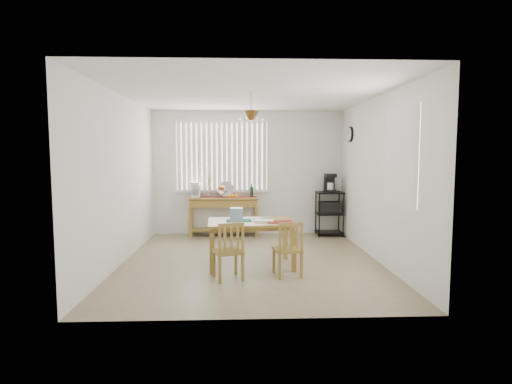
{
  "coord_description": "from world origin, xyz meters",
  "views": [
    {
      "loc": [
        -0.16,
        -6.19,
        1.67
      ],
      "look_at": [
        0.1,
        0.55,
        1.05
      ],
      "focal_mm": 28.0,
      "sensor_mm": 36.0,
      "label": 1
    }
  ],
  "objects_px": {
    "dining_table": "(251,226)",
    "chair_left": "(229,251)",
    "sideboard": "(224,207)",
    "wire_cart": "(329,209)",
    "chair_right": "(288,249)",
    "cart_items": "(330,183)"
  },
  "relations": [
    {
      "from": "wire_cart",
      "to": "chair_right",
      "type": "height_order",
      "value": "wire_cart"
    },
    {
      "from": "wire_cart",
      "to": "dining_table",
      "type": "height_order",
      "value": "wire_cart"
    },
    {
      "from": "wire_cart",
      "to": "dining_table",
      "type": "xyz_separation_m",
      "value": [
        -1.7,
        -2.26,
        0.06
      ]
    },
    {
      "from": "chair_right",
      "to": "wire_cart",
      "type": "bearing_deg",
      "value": 66.87
    },
    {
      "from": "chair_left",
      "to": "chair_right",
      "type": "xyz_separation_m",
      "value": [
        0.81,
        0.11,
        -0.01
      ]
    },
    {
      "from": "sideboard",
      "to": "dining_table",
      "type": "height_order",
      "value": "sideboard"
    },
    {
      "from": "sideboard",
      "to": "dining_table",
      "type": "bearing_deg",
      "value": -77.74
    },
    {
      "from": "chair_left",
      "to": "sideboard",
      "type": "bearing_deg",
      "value": 93.48
    },
    {
      "from": "cart_items",
      "to": "chair_right",
      "type": "relative_size",
      "value": 0.49
    },
    {
      "from": "sideboard",
      "to": "wire_cart",
      "type": "xyz_separation_m",
      "value": [
        2.19,
        -0.03,
        -0.05
      ]
    },
    {
      "from": "dining_table",
      "to": "chair_right",
      "type": "distance_m",
      "value": 0.77
    },
    {
      "from": "sideboard",
      "to": "chair_left",
      "type": "height_order",
      "value": "sideboard"
    },
    {
      "from": "sideboard",
      "to": "chair_left",
      "type": "relative_size",
      "value": 1.81
    },
    {
      "from": "chair_right",
      "to": "chair_left",
      "type": "bearing_deg",
      "value": -172.14
    },
    {
      "from": "sideboard",
      "to": "chair_right",
      "type": "height_order",
      "value": "sideboard"
    },
    {
      "from": "sideboard",
      "to": "dining_table",
      "type": "relative_size",
      "value": 1.08
    },
    {
      "from": "cart_items",
      "to": "chair_right",
      "type": "distance_m",
      "value": 3.15
    },
    {
      "from": "sideboard",
      "to": "dining_table",
      "type": "distance_m",
      "value": 2.35
    },
    {
      "from": "dining_table",
      "to": "chair_left",
      "type": "height_order",
      "value": "chair_left"
    },
    {
      "from": "wire_cart",
      "to": "cart_items",
      "type": "distance_m",
      "value": 0.54
    },
    {
      "from": "wire_cart",
      "to": "chair_left",
      "type": "xyz_separation_m",
      "value": [
        -2.01,
        -2.92,
        -0.16
      ]
    },
    {
      "from": "cart_items",
      "to": "dining_table",
      "type": "xyz_separation_m",
      "value": [
        -1.7,
        -2.27,
        -0.48
      ]
    }
  ]
}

